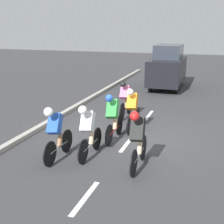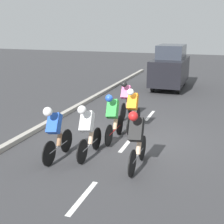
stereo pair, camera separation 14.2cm
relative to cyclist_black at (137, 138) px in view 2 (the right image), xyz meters
The scene contains 12 objects.
ground_plane 2.38m from the cyclist_black, 72.03° to the right, with size 60.00×60.00×0.00m, color #38383A.
lane_stripe_near 1.98m from the cyclist_black, 67.56° to the left, with size 0.12×1.40×0.01m, color white.
lane_stripe_mid 1.87m from the cyclist_black, 65.77° to the right, with size 0.12×1.40×0.01m, color white.
lane_stripe_far 4.85m from the cyclist_black, 81.71° to the right, with size 0.12×1.40×0.01m, color white.
curb 4.25m from the cyclist_black, 21.49° to the right, with size 0.20×29.85×0.14m, color #A8A399.
cyclist_black is the anchor object (origin of this frame).
cyclist_green 2.02m from the cyclist_black, 54.57° to the right, with size 0.38×1.68×1.50m.
cyclist_pink 4.43m from the cyclist_black, 70.06° to the right, with size 0.35×1.65×1.45m.
cyclist_white 1.43m from the cyclist_black, 10.59° to the right, with size 0.38×1.64×1.49m.
cyclist_orange 2.89m from the cyclist_black, 72.81° to the right, with size 0.36×1.66×1.48m.
cyclist_blue 2.15m from the cyclist_black, ahead, with size 0.39×1.60×1.49m.
support_car 10.54m from the cyclist_black, 85.26° to the right, with size 1.70×3.95×2.39m.
Camera 2 is at (-2.46, 9.01, 3.46)m, focal length 50.00 mm.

